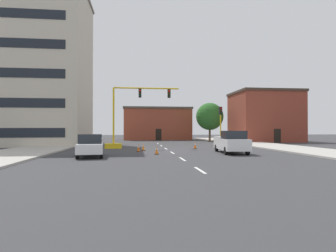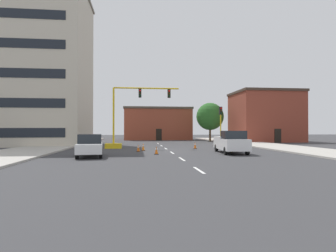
{
  "view_description": "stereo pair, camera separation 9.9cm",
  "coord_description": "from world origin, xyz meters",
  "px_view_note": "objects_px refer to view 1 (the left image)",
  "views": [
    {
      "loc": [
        -3.32,
        -28.38,
        2.12
      ],
      "look_at": [
        0.37,
        3.66,
        2.49
      ],
      "focal_mm": 30.32,
      "sensor_mm": 36.0,
      "label": 1
    },
    {
      "loc": [
        -3.23,
        -28.4,
        2.12
      ],
      "look_at": [
        0.37,
        3.66,
        2.49
      ],
      "focal_mm": 30.32,
      "sensor_mm": 36.0,
      "label": 2
    }
  ],
  "objects_px": {
    "traffic_signal_gantry": "(123,129)",
    "traffic_light_pole_right": "(221,117)",
    "sedan_white_near_left": "(90,145)",
    "traffic_cone_roadside_c": "(143,147)",
    "traffic_cone_roadside_b": "(138,148)",
    "traffic_cone_roadside_d": "(195,145)",
    "pickup_truck_white": "(231,142)",
    "traffic_cone_roadside_a": "(157,150)",
    "tree_right_far": "(210,116)"
  },
  "relations": [
    {
      "from": "sedan_white_near_left",
      "to": "traffic_cone_roadside_b",
      "type": "bearing_deg",
      "value": 50.45
    },
    {
      "from": "traffic_signal_gantry",
      "to": "tree_right_far",
      "type": "distance_m",
      "value": 22.98
    },
    {
      "from": "traffic_light_pole_right",
      "to": "traffic_cone_roadside_c",
      "type": "relative_size",
      "value": 6.31
    },
    {
      "from": "traffic_cone_roadside_b",
      "to": "traffic_light_pole_right",
      "type": "bearing_deg",
      "value": 30.73
    },
    {
      "from": "pickup_truck_white",
      "to": "traffic_cone_roadside_d",
      "type": "distance_m",
      "value": 6.31
    },
    {
      "from": "traffic_cone_roadside_b",
      "to": "traffic_cone_roadside_d",
      "type": "bearing_deg",
      "value": 28.78
    },
    {
      "from": "pickup_truck_white",
      "to": "sedan_white_near_left",
      "type": "distance_m",
      "value": 12.05
    },
    {
      "from": "pickup_truck_white",
      "to": "traffic_cone_roadside_a",
      "type": "xyz_separation_m",
      "value": [
        -6.66,
        -0.48,
        -0.63
      ]
    },
    {
      "from": "traffic_signal_gantry",
      "to": "traffic_light_pole_right",
      "type": "height_order",
      "value": "traffic_signal_gantry"
    },
    {
      "from": "traffic_light_pole_right",
      "to": "traffic_cone_roadside_c",
      "type": "bearing_deg",
      "value": -153.67
    },
    {
      "from": "traffic_signal_gantry",
      "to": "traffic_cone_roadside_d",
      "type": "height_order",
      "value": "traffic_signal_gantry"
    },
    {
      "from": "traffic_cone_roadside_a",
      "to": "sedan_white_near_left",
      "type": "bearing_deg",
      "value": -164.25
    },
    {
      "from": "traffic_cone_roadside_c",
      "to": "traffic_cone_roadside_d",
      "type": "height_order",
      "value": "traffic_cone_roadside_c"
    },
    {
      "from": "traffic_cone_roadside_d",
      "to": "traffic_cone_roadside_c",
      "type": "bearing_deg",
      "value": -159.09
    },
    {
      "from": "traffic_signal_gantry",
      "to": "pickup_truck_white",
      "type": "height_order",
      "value": "traffic_signal_gantry"
    },
    {
      "from": "pickup_truck_white",
      "to": "tree_right_far",
      "type": "bearing_deg",
      "value": 79.23
    },
    {
      "from": "traffic_cone_roadside_c",
      "to": "traffic_cone_roadside_d",
      "type": "xyz_separation_m",
      "value": [
        5.68,
        2.17,
        -0.01
      ]
    },
    {
      "from": "sedan_white_near_left",
      "to": "traffic_cone_roadside_a",
      "type": "distance_m",
      "value": 5.47
    },
    {
      "from": "traffic_signal_gantry",
      "to": "traffic_light_pole_right",
      "type": "distance_m",
      "value": 11.59
    },
    {
      "from": "traffic_light_pole_right",
      "to": "traffic_signal_gantry",
      "type": "bearing_deg",
      "value": -176.16
    },
    {
      "from": "sedan_white_near_left",
      "to": "traffic_cone_roadside_a",
      "type": "xyz_separation_m",
      "value": [
        5.24,
        1.48,
        -0.54
      ]
    },
    {
      "from": "traffic_signal_gantry",
      "to": "tree_right_far",
      "type": "height_order",
      "value": "tree_right_far"
    },
    {
      "from": "traffic_cone_roadside_b",
      "to": "traffic_cone_roadside_c",
      "type": "relative_size",
      "value": 0.89
    },
    {
      "from": "tree_right_far",
      "to": "pickup_truck_white",
      "type": "distance_m",
      "value": 25.87
    },
    {
      "from": "traffic_cone_roadside_b",
      "to": "traffic_signal_gantry",
      "type": "bearing_deg",
      "value": 108.6
    },
    {
      "from": "traffic_signal_gantry",
      "to": "traffic_light_pole_right",
      "type": "relative_size",
      "value": 1.71
    },
    {
      "from": "traffic_signal_gantry",
      "to": "traffic_cone_roadside_d",
      "type": "relative_size",
      "value": 11.03
    },
    {
      "from": "traffic_cone_roadside_c",
      "to": "sedan_white_near_left",
      "type": "bearing_deg",
      "value": -126.37
    },
    {
      "from": "traffic_cone_roadside_c",
      "to": "tree_right_far",
      "type": "bearing_deg",
      "value": 59.8
    },
    {
      "from": "traffic_cone_roadside_a",
      "to": "traffic_cone_roadside_c",
      "type": "distance_m",
      "value": 4.39
    },
    {
      "from": "sedan_white_near_left",
      "to": "traffic_cone_roadside_c",
      "type": "relative_size",
      "value": 6.16
    },
    {
      "from": "pickup_truck_white",
      "to": "traffic_cone_roadside_a",
      "type": "distance_m",
      "value": 6.7
    },
    {
      "from": "sedan_white_near_left",
      "to": "traffic_cone_roadside_d",
      "type": "distance_m",
      "value": 12.7
    },
    {
      "from": "traffic_cone_roadside_a",
      "to": "traffic_cone_roadside_c",
      "type": "bearing_deg",
      "value": 103.23
    },
    {
      "from": "sedan_white_near_left",
      "to": "traffic_cone_roadside_d",
      "type": "relative_size",
      "value": 6.29
    },
    {
      "from": "traffic_light_pole_right",
      "to": "traffic_cone_roadside_d",
      "type": "height_order",
      "value": "traffic_light_pole_right"
    },
    {
      "from": "traffic_signal_gantry",
      "to": "traffic_cone_roadside_d",
      "type": "xyz_separation_m",
      "value": [
        7.87,
        -1.66,
        -1.83
      ]
    },
    {
      "from": "pickup_truck_white",
      "to": "sedan_white_near_left",
      "type": "xyz_separation_m",
      "value": [
        -11.89,
        -1.96,
        -0.09
      ]
    },
    {
      "from": "traffic_cone_roadside_d",
      "to": "traffic_light_pole_right",
      "type": "bearing_deg",
      "value": 33.9
    },
    {
      "from": "traffic_light_pole_right",
      "to": "traffic_cone_roadside_d",
      "type": "relative_size",
      "value": 6.45
    },
    {
      "from": "traffic_cone_roadside_a",
      "to": "traffic_cone_roadside_b",
      "type": "xyz_separation_m",
      "value": [
        -1.5,
        3.05,
        -0.01
      ]
    },
    {
      "from": "traffic_signal_gantry",
      "to": "pickup_truck_white",
      "type": "distance_m",
      "value": 12.51
    },
    {
      "from": "pickup_truck_white",
      "to": "traffic_cone_roadside_d",
      "type": "bearing_deg",
      "value": 108.37
    },
    {
      "from": "traffic_signal_gantry",
      "to": "traffic_cone_roadside_c",
      "type": "xyz_separation_m",
      "value": [
        2.19,
        -3.83,
        -1.82
      ]
    },
    {
      "from": "traffic_cone_roadside_a",
      "to": "pickup_truck_white",
      "type": "bearing_deg",
      "value": 4.15
    },
    {
      "from": "traffic_cone_roadside_a",
      "to": "tree_right_far",
      "type": "bearing_deg",
      "value": 65.97
    },
    {
      "from": "sedan_white_near_left",
      "to": "traffic_cone_roadside_c",
      "type": "xyz_separation_m",
      "value": [
        4.23,
        5.75,
        -0.51
      ]
    },
    {
      "from": "traffic_signal_gantry",
      "to": "sedan_white_near_left",
      "type": "relative_size",
      "value": 1.75
    },
    {
      "from": "traffic_signal_gantry",
      "to": "traffic_cone_roadside_c",
      "type": "relative_size",
      "value": 10.8
    },
    {
      "from": "tree_right_far",
      "to": "traffic_cone_roadside_a",
      "type": "bearing_deg",
      "value": -114.03
    }
  ]
}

